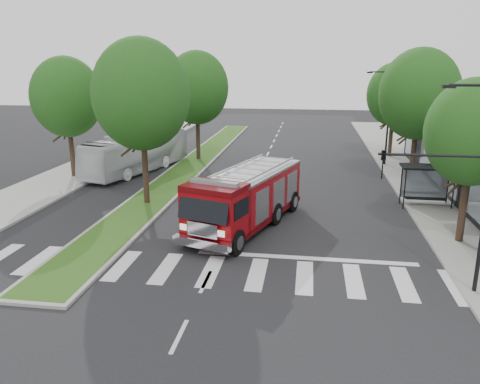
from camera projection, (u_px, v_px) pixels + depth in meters
The scene contains 15 objects.
ground at pixel (223, 245), 22.93m from camera, with size 140.00×140.00×0.00m, color black.
sidewalk_right at pixel (438, 198), 30.66m from camera, with size 5.00×80.00×0.15m, color gray.
sidewalk_left at pixel (55, 183), 34.50m from camera, with size 5.00×80.00×0.15m, color gray.
median at pixel (193, 164), 40.91m from camera, with size 3.00×50.00×0.15m.
bus_shelter at pixel (427, 175), 28.55m from camera, with size 3.20×1.60×2.61m.
tree_right_near at pixel (473, 133), 21.72m from camera, with size 4.40×4.40×8.05m.
tree_right_mid at pixel (419, 94), 32.90m from camera, with size 5.60×5.60×9.72m.
tree_right_far at pixel (394, 94), 42.60m from camera, with size 5.00×5.00×8.73m.
tree_median_near at pixel (141, 95), 27.67m from camera, with size 5.80×5.80×10.16m.
tree_median_far at pixel (197, 88), 41.10m from camera, with size 5.60×5.60×9.72m.
tree_left_mid at pixel (67, 97), 34.70m from camera, with size 5.20×5.20×9.16m.
streetlight_right_near at pixel (465, 176), 16.98m from camera, with size 4.08×0.22×8.00m.
streetlight_right_far at pixel (387, 114), 39.32m from camera, with size 2.11×0.20×8.00m.
fire_engine at pixel (246, 198), 25.16m from camera, with size 5.72×10.06×3.35m.
city_bus at pixel (137, 152), 38.05m from camera, with size 2.66×11.39×3.17m, color silver.
Camera 1 is at (3.96, -21.04, 8.66)m, focal length 35.00 mm.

